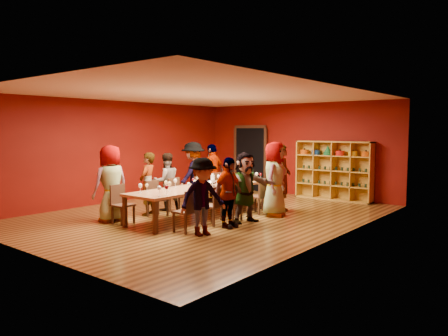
{
  "coord_description": "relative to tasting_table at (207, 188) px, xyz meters",
  "views": [
    {
      "loc": [
        7.13,
        -8.15,
        2.14
      ],
      "look_at": [
        0.03,
        0.65,
        1.15
      ],
      "focal_mm": 35.0,
      "sensor_mm": 36.0,
      "label": 1
    }
  ],
  "objects": [
    {
      "name": "room_shell",
      "position": [
        0.0,
        0.0,
        0.8
      ],
      "size": [
        7.1,
        9.1,
        3.04
      ],
      "color": "#523615",
      "rests_on": "ground"
    },
    {
      "name": "tasting_table",
      "position": [
        0.0,
        0.0,
        0.0
      ],
      "size": [
        1.1,
        4.5,
        0.75
      ],
      "color": "#A86F46",
      "rests_on": "ground"
    },
    {
      "name": "doorway",
      "position": [
        -1.8,
        4.43,
        0.42
      ],
      "size": [
        1.4,
        0.17,
        2.3
      ],
      "color": "black",
      "rests_on": "ground"
    },
    {
      "name": "shelving_unit",
      "position": [
        1.4,
        4.32,
        0.28
      ],
      "size": [
        2.4,
        0.4,
        1.8
      ],
      "color": "#B58728",
      "rests_on": "ground"
    },
    {
      "name": "chair_person_left_0",
      "position": [
        -0.91,
        -1.95,
        -0.2
      ],
      "size": [
        0.42,
        0.42,
        0.89
      ],
      "color": "#311B10",
      "rests_on": "ground"
    },
    {
      "name": "person_left_0",
      "position": [
        -1.26,
        -1.95,
        0.2
      ],
      "size": [
        0.53,
        0.9,
        1.79
      ],
      "primitive_type": "imported",
      "rotation": [
        0.0,
        0.0,
        -1.63
      ],
      "color": "#5E85C3",
      "rests_on": "ground"
    },
    {
      "name": "chair_person_left_1",
      "position": [
        -0.91,
        -0.9,
        -0.2
      ],
      "size": [
        0.42,
        0.42,
        0.89
      ],
      "color": "#311B10",
      "rests_on": "ground"
    },
    {
      "name": "person_left_1",
      "position": [
        -1.19,
        -0.9,
        0.09
      ],
      "size": [
        0.62,
        0.7,
        1.58
      ],
      "primitive_type": "imported",
      "rotation": [
        0.0,
        0.0,
        -1.15
      ],
      "color": "#4A4A4F",
      "rests_on": "ground"
    },
    {
      "name": "chair_person_left_2",
      "position": [
        -0.91,
        -0.15,
        -0.2
      ],
      "size": [
        0.42,
        0.42,
        0.89
      ],
      "color": "#311B10",
      "rests_on": "ground"
    },
    {
      "name": "person_left_2",
      "position": [
        -1.3,
        -0.15,
        0.07
      ],
      "size": [
        0.67,
        0.84,
        1.53
      ],
      "primitive_type": "imported",
      "rotation": [
        0.0,
        0.0,
        -1.97
      ],
      "color": "pink",
      "rests_on": "ground"
    },
    {
      "name": "chair_person_left_3",
      "position": [
        -0.91,
        0.85,
        -0.2
      ],
      "size": [
        0.42,
        0.42,
        0.89
      ],
      "color": "#311B10",
      "rests_on": "ground"
    },
    {
      "name": "person_left_3",
      "position": [
        -1.25,
        0.85,
        0.2
      ],
      "size": [
        0.72,
        1.24,
        1.8
      ],
      "primitive_type": "imported",
      "rotation": [
        0.0,
        0.0,
        -1.36
      ],
      "color": "#4A4A4E",
      "rests_on": "ground"
    },
    {
      "name": "chair_person_left_4",
      "position": [
        -0.91,
        1.67,
        -0.2
      ],
      "size": [
        0.42,
        0.42,
        0.89
      ],
      "color": "#311B10",
      "rests_on": "ground"
    },
    {
      "name": "person_left_4",
      "position": [
        -1.23,
        1.67,
        0.16
      ],
      "size": [
        0.55,
        1.05,
        1.72
      ],
      "primitive_type": "imported",
      "rotation": [
        0.0,
        0.0,
        -1.48
      ],
      "color": "#4A4A4F",
      "rests_on": "ground"
    },
    {
      "name": "chair_person_right_0",
      "position": [
        0.91,
        -1.63,
        -0.2
      ],
      "size": [
        0.42,
        0.42,
        0.89
      ],
      "color": "#311B10",
      "rests_on": "ground"
    },
    {
      "name": "person_right_0",
      "position": [
        1.32,
        -1.63,
        0.09
      ],
      "size": [
        0.72,
        1.1,
        1.58
      ],
      "primitive_type": "imported",
      "rotation": [
        0.0,
        0.0,
        1.26
      ],
      "color": "#D18C93",
      "rests_on": "ground"
    },
    {
      "name": "chair_person_right_1",
      "position": [
        0.91,
        -0.75,
        -0.2
      ],
      "size": [
        0.42,
        0.42,
        0.89
      ],
      "color": "#311B10",
      "rests_on": "ground"
    },
    {
      "name": "person_right_1",
      "position": [
        1.28,
        -0.75,
        0.08
      ],
      "size": [
        0.43,
        0.92,
        1.55
      ],
      "primitive_type": "imported",
      "rotation": [
        0.0,
        0.0,
        1.59
      ],
      "color": "#5C89BE",
      "rests_on": "ground"
    },
    {
      "name": "chair_person_right_2",
      "position": [
        0.91,
        -0.06,
        -0.2
      ],
      "size": [
        0.42,
        0.42,
        0.89
      ],
      "color": "#311B10",
      "rests_on": "ground"
    },
    {
      "name": "person_right_2",
      "position": [
        1.24,
        -0.06,
        0.12
      ],
      "size": [
        0.89,
        1.58,
        1.64
      ],
      "primitive_type": "imported",
      "rotation": [
        0.0,
        0.0,
        1.25
      ],
      "color": "#141A38",
      "rests_on": "ground"
    },
    {
      "name": "chair_person_right_3",
      "position": [
        0.91,
        1.02,
        -0.2
      ],
      "size": [
        0.42,
        0.42,
        0.89
      ],
      "color": "#311B10",
      "rests_on": "ground"
    },
    {
      "name": "person_right_3",
      "position": [
        1.34,
        1.02,
        0.22
      ],
      "size": [
        0.74,
        1.01,
        1.85
      ],
      "primitive_type": "imported",
      "rotation": [
        0.0,
        0.0,
        1.87
      ],
      "color": "silver",
      "rests_on": "ground"
    },
    {
      "name": "chair_person_right_4",
      "position": [
        0.91,
        1.68,
        -0.2
      ],
      "size": [
        0.42,
        0.42,
        0.89
      ],
      "color": "#311B10",
      "rests_on": "ground"
    },
    {
      "name": "person_right_4",
      "position": [
        1.17,
        1.68,
        0.18
      ],
      "size": [
        0.65,
        0.76,
        1.76
      ],
      "primitive_type": "imported",
      "rotation": [
        0.0,
        0.0,
        1.91
      ],
      "color": "#C5848D",
      "rests_on": "ground"
    },
    {
      "name": "wine_glass_0",
      "position": [
        0.3,
        1.95,
        0.19
      ],
      "size": [
        0.08,
        0.08,
        0.19
      ],
      "color": "white",
      "rests_on": "tasting_table"
    },
    {
      "name": "wine_glass_1",
      "position": [
        -0.03,
        -0.41,
        0.18
      ],
      "size": [
        0.07,
        0.07,
        0.18
      ],
      "color": "white",
      "rests_on": "tasting_table"
    },
    {
      "name": "wine_glass_2",
      "position": [
        0.31,
        0.71,
        0.2
      ],
      "size": [
        0.08,
        0.08,
        0.2
      ],
      "color": "white",
      "rests_on": "tasting_table"
    },
    {
      "name": "wine_glass_3",
      "position": [
        0.27,
        1.79,
        0.21
      ],
      "size": [
        0.09,
        0.09,
        0.22
      ],
      "color": "white",
      "rests_on": "tasting_table"
    },
    {
      "name": "wine_glass_4",
      "position": [
        0.08,
        0.43,
        0.21
      ],
      "size": [
        0.09,
        0.09,
        0.22
      ],
      "color": "white",
      "rests_on": "tasting_table"
    },
    {
      "name": "wine_glass_5",
      "position": [
        -0.38,
        -1.63,
        0.18
      ],
      "size": [
        0.07,
        0.07,
        0.18
      ],
      "color": "white",
      "rests_on": "tasting_table"
    },
    {
      "name": "wine_glass_6",
      "position": [
        0.36,
        0.15,
        0.2
      ],
      "size": [
        0.08,
        0.08,
        0.21
      ],
      "color": "white",
      "rests_on": "tasting_table"
    },
    {
      "name": "wine_glass_7",
      "position": [
        0.37,
        -0.78,
        0.21
      ],
      "size": [
        0.09,
        0.09,
        0.22
      ],
      "color": "white",
      "rests_on": "tasting_table"
    },
    {
      "name": "wine_glass_8",
      "position": [
        -0.29,
        1.63,
        0.18
      ],
      "size": [
        0.07,
        0.07,
        0.18
      ],
      "color": "white",
      "rests_on": "tasting_table"
    },
    {
      "name": "wine_glass_9",
      "position": [
        -0.29,
        1.85,
        0.2
      ],
      "size": [
        0.08,
        0.08,
        0.21
      ],
      "color": "white",
      "rests_on": "tasting_table"
    },
    {
      "name": "wine_glass_10",
      "position": [
        0.28,
        -0.95,
        0.19
      ],
      "size": [
        0.08,
        0.08,
        0.19
      ],
      "color": "white",
      "rests_on": "tasting_table"
    },
    {
      "name": "wine_glass_11",
      "position": [
        -0.12,
        1.25,
        0.19
      ],
      "size": [
        0.08,
        0.08,
        0.19
      ],
      "color": "white",
      "rests_on": "tasting_table"
    },
    {
      "name": "wine_glass_12",
      "position": [
        0.28,
        1.01,
        0.18
      ],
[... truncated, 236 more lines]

